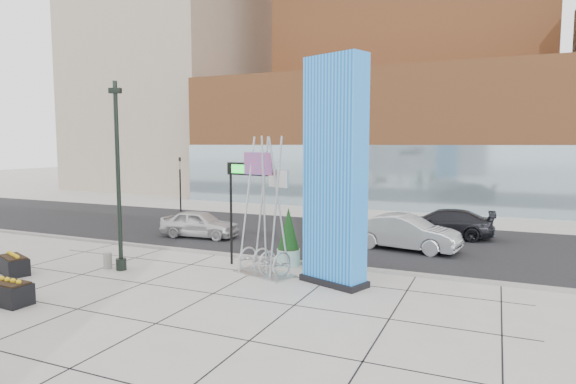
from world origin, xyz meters
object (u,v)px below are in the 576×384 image
at_px(public_art_sculpture, 265,239).
at_px(car_silver_mid, 406,233).
at_px(lamp_post, 119,194).
at_px(blue_pylon, 335,176).
at_px(concrete_bollard, 108,260).
at_px(car_white_west, 200,224).
at_px(overhead_street_sign, 246,177).

distance_m(public_art_sculpture, car_silver_mid, 7.90).
bearing_deg(lamp_post, blue_pylon, 10.68).
relative_size(blue_pylon, car_silver_mid, 1.61).
bearing_deg(car_silver_mid, concrete_bollard, 137.85).
distance_m(lamp_post, car_white_west, 7.46).
bearing_deg(blue_pylon, car_white_west, 171.18).
distance_m(concrete_bollard, overhead_street_sign, 6.61).
height_order(lamp_post, concrete_bollard, lamp_post).
bearing_deg(car_white_west, car_silver_mid, -88.20).
height_order(blue_pylon, concrete_bollard, blue_pylon).
bearing_deg(concrete_bollard, blue_pylon, 9.99).
xyz_separation_m(blue_pylon, concrete_bollard, (-9.18, -1.62, -3.61)).
relative_size(blue_pylon, concrete_bollard, 12.41).
bearing_deg(overhead_street_sign, car_silver_mid, 57.56).
xyz_separation_m(public_art_sculpture, car_silver_mid, (4.24, 6.64, -0.58)).
relative_size(blue_pylon, overhead_street_sign, 1.89).
distance_m(public_art_sculpture, overhead_street_sign, 2.80).
relative_size(lamp_post, car_white_west, 1.75).
bearing_deg(lamp_post, car_white_west, 97.71).
relative_size(overhead_street_sign, car_silver_mid, 0.85).
distance_m(car_white_west, car_silver_mid, 10.91).
height_order(blue_pylon, car_silver_mid, blue_pylon).
distance_m(overhead_street_sign, car_silver_mid, 8.46).
bearing_deg(concrete_bollard, car_silver_mid, 38.35).
relative_size(lamp_post, public_art_sculpture, 1.39).
height_order(lamp_post, car_silver_mid, lamp_post).
height_order(car_white_west, car_silver_mid, car_silver_mid).
bearing_deg(concrete_bollard, lamp_post, 1.36).
relative_size(public_art_sculpture, concrete_bollard, 8.22).
relative_size(lamp_post, car_silver_mid, 1.49).
bearing_deg(blue_pylon, public_art_sculpture, -160.97).
relative_size(overhead_street_sign, car_white_west, 1.00).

